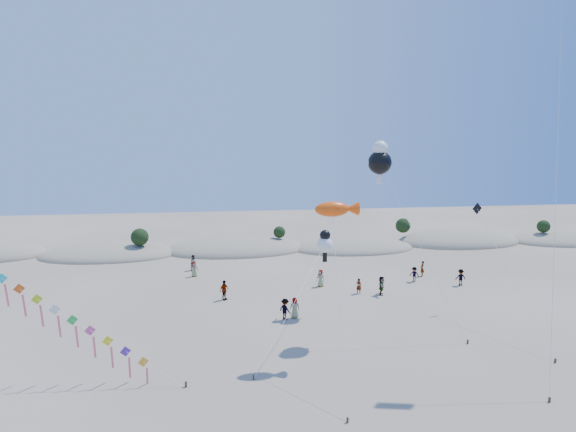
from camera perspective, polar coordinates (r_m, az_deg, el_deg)
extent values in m
ellipsoid|color=gray|center=(65.97, -20.33, -4.35)|extent=(17.60, 9.68, 3.00)
ellipsoid|color=#183C15|center=(65.79, -20.37, -3.65)|extent=(14.08, 6.34, 0.70)
ellipsoid|color=gray|center=(65.06, -6.28, -4.00)|extent=(19.00, 10.45, 3.40)
ellipsoid|color=#183C15|center=(64.85, -6.29, -3.20)|extent=(15.20, 6.84, 0.76)
ellipsoid|color=gray|center=(66.04, 7.80, -3.83)|extent=(16.40, 9.02, 2.80)
ellipsoid|color=#183C15|center=(65.87, 7.81, -3.18)|extent=(13.12, 5.90, 0.66)
ellipsoid|color=gray|center=(73.51, 19.54, -2.95)|extent=(18.00, 9.90, 3.80)
ellipsoid|color=#183C15|center=(73.31, 19.58, -2.15)|extent=(14.40, 6.48, 0.72)
ellipsoid|color=gray|center=(81.12, 30.04, -2.56)|extent=(16.80, 9.24, 3.00)
ellipsoid|color=#183C15|center=(80.97, 30.08, -1.99)|extent=(13.44, 6.05, 0.67)
sphere|color=black|center=(63.53, -17.16, -2.40)|extent=(2.20, 2.20, 2.20)
sphere|color=black|center=(65.10, -1.03, -1.92)|extent=(1.60, 1.60, 1.60)
sphere|color=black|center=(70.76, 13.47, -1.11)|extent=(2.10, 2.10, 2.10)
sphere|color=black|center=(78.02, 28.03, -1.09)|extent=(1.80, 1.80, 1.80)
cube|color=#3F2D1E|center=(31.28, -12.01, -18.93)|extent=(0.12, 0.12, 0.35)
cube|color=#F7A827|center=(31.55, -16.78, -16.22)|extent=(1.26, 0.49, 1.33)
cube|color=#E7617C|center=(32.04, -16.34, -17.97)|extent=(0.19, 0.45, 1.55)
cube|color=#5B28A3|center=(31.71, -18.71, -14.95)|extent=(1.26, 0.49, 1.33)
cube|color=#E7617C|center=(32.17, -18.26, -16.72)|extent=(0.19, 0.45, 1.55)
cube|color=yellow|center=(31.91, -20.59, -13.69)|extent=(1.26, 0.49, 1.33)
cube|color=#E7617C|center=(32.35, -20.13, -15.46)|extent=(0.19, 0.45, 1.55)
cube|color=#E8499A|center=(32.17, -22.42, -12.43)|extent=(1.26, 0.49, 1.33)
cube|color=#E7617C|center=(32.57, -21.96, -14.21)|extent=(0.19, 0.45, 1.55)
cube|color=green|center=(32.46, -24.20, -11.18)|extent=(1.26, 0.49, 1.33)
cube|color=#E7617C|center=(32.84, -23.74, -12.96)|extent=(0.19, 0.45, 1.55)
cube|color=white|center=(32.81, -25.94, -9.94)|extent=(1.26, 0.49, 1.33)
cube|color=#E7617C|center=(33.16, -25.47, -11.73)|extent=(0.19, 0.45, 1.55)
cube|color=#CCE41A|center=(33.20, -27.62, -8.73)|extent=(1.26, 0.49, 1.33)
cube|color=#E7617C|center=(33.52, -27.15, -10.50)|extent=(0.19, 0.45, 1.55)
cube|color=#ED5714|center=(33.63, -29.25, -7.53)|extent=(1.26, 0.49, 1.33)
cube|color=#E7617C|center=(33.92, -28.79, -9.30)|extent=(0.19, 0.45, 1.55)
cube|color=#1BCCD1|center=(34.10, -30.83, -6.36)|extent=(1.26, 0.49, 1.33)
cube|color=#E7617C|center=(34.36, -30.37, -8.12)|extent=(0.19, 0.45, 1.55)
cube|color=#3F2D1E|center=(27.70, 7.07, -22.87)|extent=(0.10, 0.10, 0.30)
cylinder|color=silver|center=(29.37, 6.05, -10.25)|extent=(1.00, 8.48, 10.16)
ellipsoid|color=#FE4F0D|center=(32.26, 5.26, 0.82)|extent=(2.35, 1.03, 1.03)
cone|color=#FE4F0D|center=(32.58, 7.51, 0.87)|extent=(0.94, 0.94, 0.94)
cube|color=#3F2D1E|center=(31.54, -4.11, -18.54)|extent=(0.10, 0.10, 0.30)
cylinder|color=silver|center=(35.72, 0.79, -10.16)|extent=(6.82, 10.92, 5.98)
sphere|color=white|center=(40.65, 4.40, -3.41)|extent=(1.36, 1.36, 1.36)
sphere|color=black|center=(40.48, 4.41, -2.29)|extent=(0.91, 0.91, 0.91)
cube|color=black|center=(40.90, 4.38, -4.89)|extent=(0.35, 0.18, 0.80)
cube|color=#3F2D1E|center=(38.54, 20.52, -13.78)|extent=(0.10, 0.10, 0.30)
cylinder|color=silver|center=(37.04, 15.72, -4.11)|extent=(5.79, 3.95, 13.03)
sphere|color=black|center=(36.92, 10.82, 6.24)|extent=(1.77, 1.77, 1.77)
sphere|color=white|center=(36.88, 10.87, 7.88)|extent=(1.15, 1.15, 1.15)
cube|color=white|center=(37.00, 10.76, 4.25)|extent=(0.35, 0.18, 0.80)
cube|color=white|center=(36.70, 9.78, 6.25)|extent=(0.60, 0.15, 0.25)
cube|color=white|center=(37.15, 11.85, 6.23)|extent=(0.60, 0.15, 0.25)
cube|color=#3F2D1E|center=(32.78, 28.58, -18.58)|extent=(0.10, 0.10, 0.30)
cylinder|color=silver|center=(33.75, 29.20, 3.70)|extent=(4.25, 7.74, 24.55)
cube|color=#3F2D1E|center=(37.97, 29.11, -14.75)|extent=(0.10, 0.10, 0.30)
cylinder|color=silver|center=(41.13, 24.91, -6.39)|extent=(0.29, 11.57, 8.76)
cube|color=black|center=(45.18, 21.51, 0.83)|extent=(1.01, 0.30, 1.04)
imported|color=slate|center=(40.34, -0.35, -10.99)|extent=(1.25, 1.31, 1.78)
imported|color=slate|center=(40.74, 0.80, -10.83)|extent=(0.90, 0.65, 1.73)
imported|color=slate|center=(45.33, -7.58, -8.71)|extent=(1.07, 1.12, 1.87)
imported|color=slate|center=(48.99, 3.88, -7.35)|extent=(1.01, 0.96, 1.74)
imported|color=slate|center=(47.23, 11.02, -8.10)|extent=(1.07, 1.76, 1.81)
imported|color=slate|center=(47.27, 8.39, -8.20)|extent=(0.65, 0.63, 1.51)
imported|color=slate|center=(54.35, 15.61, -6.03)|extent=(0.64, 0.73, 1.68)
imported|color=slate|center=(53.26, -11.06, -6.20)|extent=(0.83, 0.56, 1.64)
imported|color=slate|center=(52.31, 19.77, -6.85)|extent=(1.15, 0.74, 1.67)
imported|color=slate|center=(52.18, 14.74, -6.71)|extent=(1.15, 1.08, 1.56)
imported|color=slate|center=(55.72, -11.12, -5.44)|extent=(1.02, 1.08, 1.77)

